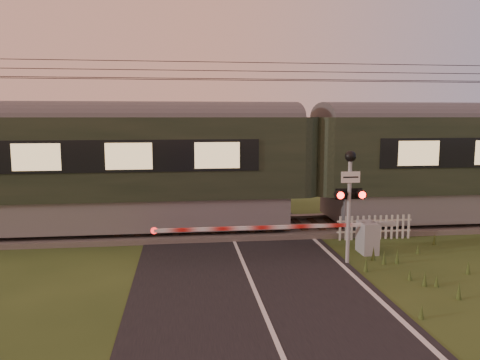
{
  "coord_description": "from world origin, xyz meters",
  "views": [
    {
      "loc": [
        -1.69,
        -10.37,
        4.2
      ],
      "look_at": [
        -0.01,
        3.2,
        2.33
      ],
      "focal_mm": 35.0,
      "sensor_mm": 36.0,
      "label": 1
    }
  ],
  "objects": [
    {
      "name": "overhead_wires",
      "position": [
        0.0,
        6.5,
        5.72
      ],
      "size": [
        120.0,
        0.62,
        0.62
      ],
      "color": "black",
      "rests_on": "ground"
    },
    {
      "name": "road",
      "position": [
        0.02,
        -0.23,
        0.01
      ],
      "size": [
        6.0,
        140.0,
        0.03
      ],
      "color": "black",
      "rests_on": "ground"
    },
    {
      "name": "boom_gate",
      "position": [
        3.49,
        3.09,
        0.56
      ],
      "size": [
        7.47,
        0.75,
        1.0
      ],
      "color": "gray",
      "rests_on": "ground"
    },
    {
      "name": "crossing_signal",
      "position": [
        2.98,
        2.18,
        2.23
      ],
      "size": [
        0.83,
        0.35,
        3.25
      ],
      "color": "gray",
      "rests_on": "ground"
    },
    {
      "name": "train",
      "position": [
        2.94,
        6.5,
        2.47
      ],
      "size": [
        47.01,
        3.24,
        4.39
      ],
      "color": "slate",
      "rests_on": "ground"
    },
    {
      "name": "picket_fence",
      "position": [
        4.83,
        4.6,
        0.42
      ],
      "size": [
        2.66,
        0.07,
        0.84
      ],
      "color": "silver",
      "rests_on": "ground"
    },
    {
      "name": "ground",
      "position": [
        0.0,
        0.0,
        0.0
      ],
      "size": [
        160.0,
        160.0,
        0.0
      ],
      "primitive_type": "plane",
      "color": "#273C17",
      "rests_on": "ground"
    },
    {
      "name": "track_bed",
      "position": [
        0.0,
        6.5,
        0.07
      ],
      "size": [
        140.0,
        3.4,
        0.39
      ],
      "color": "#47423D",
      "rests_on": "ground"
    }
  ]
}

